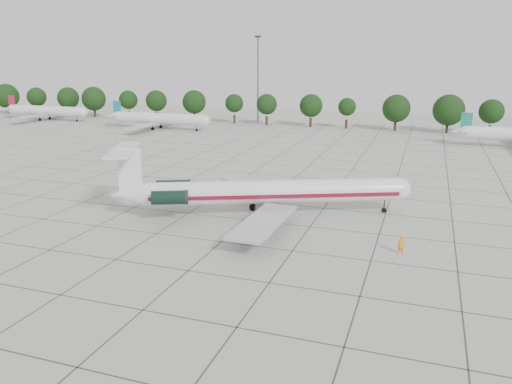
% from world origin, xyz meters
% --- Properties ---
extents(ground, '(260.00, 260.00, 0.00)m').
position_xyz_m(ground, '(0.00, 0.00, 0.00)').
color(ground, '#ABACA4').
rests_on(ground, ground).
extents(apron_joints, '(170.00, 170.00, 0.02)m').
position_xyz_m(apron_joints, '(0.00, 15.00, 0.01)').
color(apron_joints, '#383838').
rests_on(apron_joints, ground).
extents(main_airliner, '(36.23, 27.22, 8.87)m').
position_xyz_m(main_airliner, '(0.82, 2.08, 3.13)').
color(main_airliner, silver).
rests_on(main_airliner, ground).
extents(ground_crew, '(0.86, 0.74, 2.00)m').
position_xyz_m(ground_crew, '(18.59, -5.13, 1.00)').
color(ground_crew, orange).
rests_on(ground_crew, ground).
extents(bg_airliner_a, '(28.24, 27.20, 7.40)m').
position_xyz_m(bg_airliner_a, '(-93.88, 72.72, 2.91)').
color(bg_airliner_a, silver).
rests_on(bg_airliner_a, ground).
extents(bg_airliner_b, '(28.24, 27.20, 7.40)m').
position_xyz_m(bg_airliner_b, '(-50.13, 66.52, 2.91)').
color(bg_airliner_b, silver).
rests_on(bg_airliner_b, ground).
extents(tree_line, '(249.86, 8.44, 10.22)m').
position_xyz_m(tree_line, '(-11.68, 85.00, 5.98)').
color(tree_line, '#332114').
rests_on(tree_line, ground).
extents(floodlight_mast, '(1.60, 1.60, 25.45)m').
position_xyz_m(floodlight_mast, '(-30.00, 92.00, 14.28)').
color(floodlight_mast, slate).
rests_on(floodlight_mast, ground).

